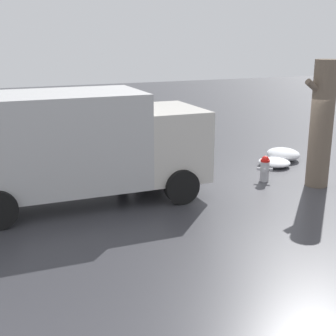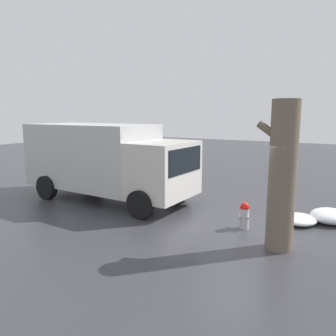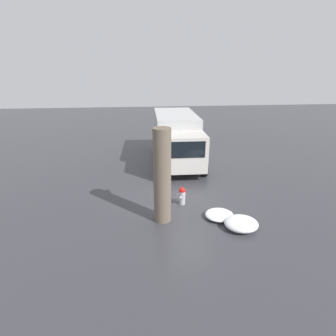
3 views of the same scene
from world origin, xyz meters
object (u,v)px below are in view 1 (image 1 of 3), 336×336
Objects in this scene: fire_hydrant at (265,168)px; pedestrian at (121,153)px; tree_trunk at (321,124)px; delivery_truck at (72,143)px.

pedestrian is at bearing -68.78° from fire_hydrant.
pedestrian is (4.07, -1.05, 0.62)m from fire_hydrant.
tree_trunk reaches higher than delivery_truck.
tree_trunk is at bearing 86.79° from fire_hydrant.
tree_trunk is 0.53× the size of delivery_truck.
fire_hydrant is 5.69m from delivery_truck.
tree_trunk is at bearing -98.06° from pedestrian.
fire_hydrant is 0.12× the size of delivery_truck.
tree_trunk is at bearing 79.26° from delivery_truck.
fire_hydrant is 0.22× the size of tree_trunk.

